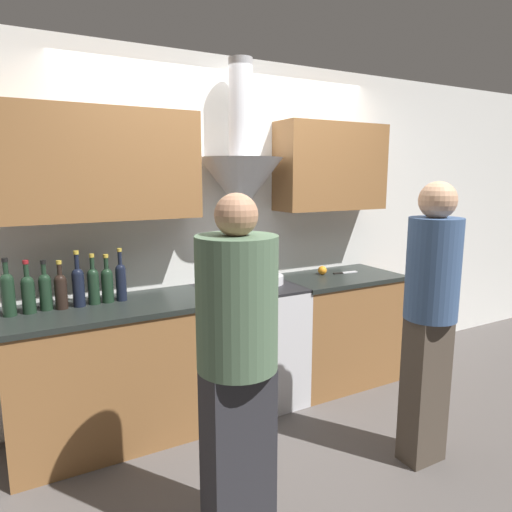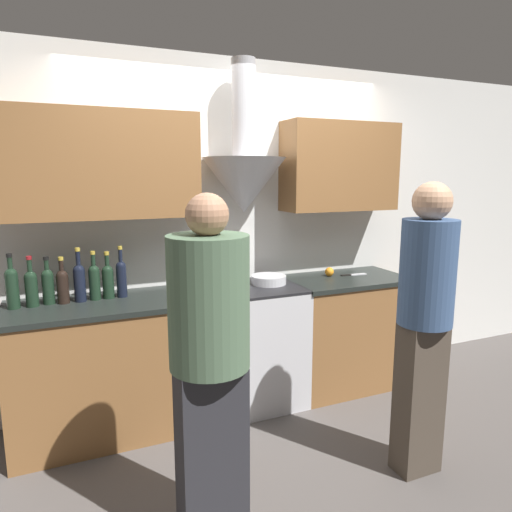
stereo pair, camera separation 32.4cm
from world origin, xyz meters
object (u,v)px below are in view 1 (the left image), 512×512
Objects in this scene: wine_bottle_6 at (107,283)px; stock_pot at (231,279)px; person_foreground_left at (237,360)px; wine_bottle_0 at (8,292)px; person_foreground_right at (430,310)px; wine_bottle_3 at (61,289)px; wine_bottle_4 at (78,285)px; wine_bottle_2 at (45,290)px; stove_range at (250,345)px; mixing_bowl at (266,279)px; orange_fruit at (322,270)px; wine_bottle_1 at (28,292)px; wine_bottle_7 at (121,280)px; wine_bottle_5 at (93,284)px.

wine_bottle_6 is 1.26× the size of stock_pot.
person_foreground_left is at bearing -114.46° from stock_pot.
person_foreground_right is at bearing -29.38° from wine_bottle_0.
wine_bottle_3 is 0.10m from wine_bottle_4.
wine_bottle_6 is (0.37, -0.00, -0.00)m from wine_bottle_2.
wine_bottle_3 is (-1.28, 0.07, 0.58)m from stove_range.
person_foreground_right reaches higher than mixing_bowl.
orange_fruit is at bearing 6.54° from stove_range.
wine_bottle_7 reaches higher than wine_bottle_1.
wine_bottle_2 is at bearing 174.33° from stock_pot.
person_foreground_right reaches higher than wine_bottle_4.
wine_bottle_6 is at bearing 142.02° from person_foreground_right.
wine_bottle_0 is at bearing 177.70° from stove_range.
wine_bottle_7 is (0.27, 0.01, -0.00)m from wine_bottle_4.
orange_fruit is at bearing 0.33° from wine_bottle_4.
wine_bottle_0 is 4.74× the size of orange_fruit.
stove_range is 1.42m from person_foreground_left.
person_foreground_left is at bearing -138.63° from orange_fruit.
stock_pot reaches higher than mixing_bowl.
wine_bottle_3 is (0.29, 0.01, -0.02)m from wine_bottle_0.
wine_bottle_0 is 0.66m from wine_bottle_7.
wine_bottle_1 is 1.29× the size of stock_pot.
stove_range is at bearing -2.30° from wine_bottle_0.
orange_fruit is 0.04× the size of person_foreground_left.
wine_bottle_3 is at bearing -178.76° from wine_bottle_4.
wine_bottle_2 is at bearing 14.44° from wine_bottle_1.
wine_bottle_1 is 0.29m from wine_bottle_4.
person_foreground_left reaches higher than wine_bottle_5.
person_foreground_left is at bearing -125.17° from mixing_bowl.
wine_bottle_5 reaches higher than wine_bottle_3.
mixing_bowl is (1.63, -0.03, -0.10)m from wine_bottle_1.
wine_bottle_4 is 0.21× the size of person_foreground_right.
wine_bottle_3 is 1.21× the size of stock_pot.
wine_bottle_3 is 1.45m from mixing_bowl.
orange_fruit is at bearing 0.47° from wine_bottle_1.
person_foreground_left is 1.27m from person_foreground_right.
stove_range is 1.32m from wine_bottle_4.
wine_bottle_2 is at bearing 174.68° from wine_bottle_4.
wine_bottle_3 is 1.12m from stock_pot.
wine_bottle_6 is (-1.00, 0.09, 0.58)m from stove_range.
wine_bottle_3 reaches higher than orange_fruit.
stove_range is 1.41m from wine_bottle_3.
person_foreground_right is (1.27, 0.01, 0.04)m from person_foreground_left.
wine_bottle_6 reaches higher than wine_bottle_2.
person_foreground_left is at bearing -63.86° from wine_bottle_3.
wine_bottle_7 is 0.21× the size of person_foreground_right.
wine_bottle_5 is 2.08m from person_foreground_right.
mixing_bowl is (0.33, 0.06, -0.06)m from stock_pot.
person_foreground_right is (0.59, -1.15, 0.49)m from stove_range.
person_foreground_right is at bearing -30.70° from wine_bottle_1.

